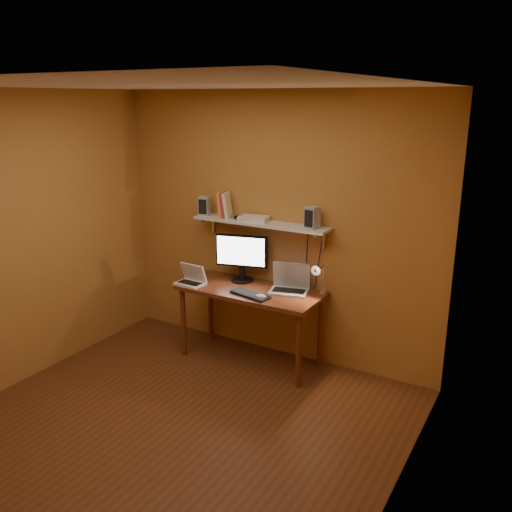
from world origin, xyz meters
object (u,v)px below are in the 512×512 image
Objects in this scene: laptop at (290,284)px; speaker_left at (205,206)px; wall_shelf at (260,223)px; router at (254,219)px; mouse at (261,296)px; keyboard at (250,295)px; netbook at (191,279)px; shelf_camera at (237,217)px; monitor at (242,255)px; speaker_right at (312,218)px; desk at (250,297)px; desk_lamp at (320,276)px.

laptop is 2.15× the size of speaker_left.
router is (-0.07, -0.01, 0.04)m from wall_shelf.
router reaches higher than mouse.
mouse is at bearing 6.38° from keyboard.
speaker_left reaches higher than netbook.
shelf_camera is (-0.23, -0.06, 0.05)m from wall_shelf.
shelf_camera is (0.35, 0.30, 0.60)m from netbook.
monitor is 0.64m from speaker_left.
speaker_right is (0.74, 0.03, 0.46)m from monitor.
shelf_camera reaches higher than monitor.
mouse is at bearing -34.29° from speaker_left.
router is (0.50, 0.35, 0.59)m from netbook.
laptop is 2.05× the size of speaker_right.
wall_shelf reaches higher than monitor.
shelf_camera reaches higher than keyboard.
desk is 0.62m from netbook.
netbook is (-0.58, -0.16, 0.14)m from desk.
monitor reaches higher than desk.
desk_lamp is at bearing -5.88° from wall_shelf.
desk_lamp is (1.24, 0.29, 0.15)m from netbook.
shelf_camera is (-0.89, 0.01, 0.45)m from desk_lamp.
keyboard is (0.67, 0.00, -0.05)m from netbook.
keyboard reaches higher than desk.
monitor is 1.38× the size of desk_lamp.
desk is 7.04× the size of speaker_right.
laptop is at bearing -9.08° from wall_shelf.
speaker_left reaches higher than laptop.
speaker_left is at bearing 174.02° from shelf_camera.
netbook is at bearing -164.04° from desk.
speaker_right is at bearing -12.63° from monitor.
desk_lamp is at bearing -15.90° from laptop.
desk_lamp reaches higher than netbook.
wall_shelf is 0.77m from desk_lamp.
keyboard is 1.07× the size of desk_lamp.
router is (-0.17, 0.35, 0.64)m from keyboard.
router is at bearing 135.13° from mouse.
shelf_camera is at bearing -162.11° from router.
netbook is 1.44× the size of speaker_right.
keyboard is at bearing -130.04° from speaker_right.
desk_lamp is 1.88× the size of speaker_right.
speaker_right reaches higher than speaker_left.
laptop reaches higher than netbook.
desk_lamp is 0.86m from router.
speaker_right is at bearing 19.86° from netbook.
shelf_camera is at bearing 43.29° from netbook.
netbook reaches higher than mouse.
desk is 0.79m from shelf_camera.
speaker_right is at bearing -11.36° from speaker_left.
wall_shelf is at bearing 117.06° from keyboard.
monitor is 0.40m from router.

